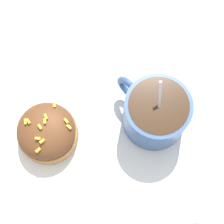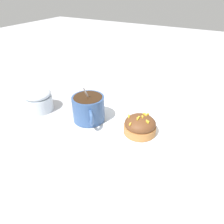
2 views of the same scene
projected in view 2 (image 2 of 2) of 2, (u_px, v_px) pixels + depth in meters
The scene contains 5 objects.
ground_plane at pixel (115, 125), 0.60m from camera, with size 3.00×3.00×0.00m, color #B2B2B7.
paper_napkin at pixel (115, 125), 0.60m from camera, with size 0.29×0.29×0.00m.
coffee_cup at pixel (89, 108), 0.60m from camera, with size 0.09×0.10×0.11m.
frosted_pastry at pixel (140, 126), 0.55m from camera, with size 0.08×0.08×0.05m.
sugar_bowl at pixel (38, 100), 0.65m from camera, with size 0.08×0.08×0.07m.
Camera 2 is at (0.24, -0.43, 0.34)m, focal length 35.00 mm.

